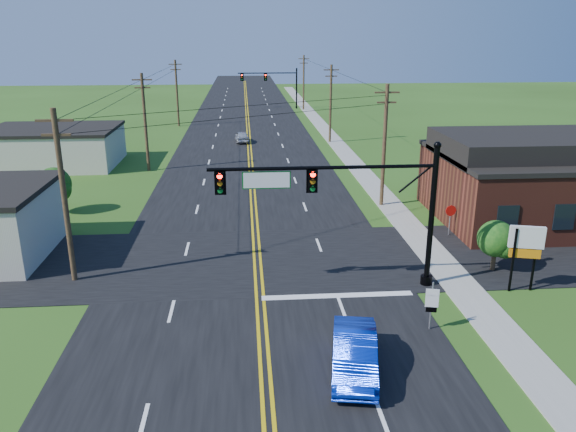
{
  "coord_description": "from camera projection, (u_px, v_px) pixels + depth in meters",
  "views": [
    {
      "loc": [
        -0.42,
        -17.87,
        12.38
      ],
      "look_at": [
        1.78,
        10.0,
        3.27
      ],
      "focal_mm": 35.0,
      "sensor_mm": 36.0,
      "label": 1
    }
  ],
  "objects": [
    {
      "name": "road_main",
      "position": [
        247.0,
        140.0,
        68.19
      ],
      "size": [
        16.0,
        220.0,
        0.04
      ],
      "primitive_type": "cube",
      "color": "black",
      "rests_on": "ground"
    },
    {
      "name": "route_sign",
      "position": [
        432.0,
        302.0,
        24.21
      ],
      "size": [
        0.56,
        0.16,
        2.27
      ],
      "rotation": [
        0.0,
        0.0,
        -0.23
      ],
      "color": "slate",
      "rests_on": "ground"
    },
    {
      "name": "sidewalk",
      "position": [
        348.0,
        156.0,
        59.49
      ],
      "size": [
        2.0,
        160.0,
        0.08
      ],
      "primitive_type": "cube",
      "color": "gray",
      "rests_on": "ground"
    },
    {
      "name": "signal_mast_far",
      "position": [
        271.0,
        82.0,
        95.55
      ],
      "size": [
        10.98,
        0.6,
        7.48
      ],
      "color": "black",
      "rests_on": "ground"
    },
    {
      "name": "blue_car",
      "position": [
        355.0,
        354.0,
        21.32
      ],
      "size": [
        2.43,
        4.93,
        1.55
      ],
      "primitive_type": "imported",
      "rotation": [
        0.0,
        0.0,
        -0.17
      ],
      "color": "#0829B8",
      "rests_on": "ground"
    },
    {
      "name": "pylon_sign",
      "position": [
        526.0,
        244.0,
        27.59
      ],
      "size": [
        1.68,
        0.64,
        3.43
      ],
      "rotation": [
        0.0,
        0.0,
        -0.25
      ],
      "color": "black",
      "rests_on": "ground"
    },
    {
      "name": "tree_left",
      "position": [
        54.0,
        184.0,
        39.93
      ],
      "size": [
        2.4,
        2.4,
        3.37
      ],
      "color": "#352018",
      "rests_on": "ground"
    },
    {
      "name": "brick_building",
      "position": [
        542.0,
        186.0,
        38.63
      ],
      "size": [
        14.2,
        11.2,
        4.7
      ],
      "color": "#5C261A",
      "rests_on": "ground"
    },
    {
      "name": "road_cross",
      "position": [
        254.0,
        260.0,
        32.17
      ],
      "size": [
        70.0,
        10.0,
        0.04
      ],
      "primitive_type": "cube",
      "color": "black",
      "rests_on": "ground"
    },
    {
      "name": "utility_pole_right_a",
      "position": [
        384.0,
        144.0,
        40.93
      ],
      "size": [
        1.8,
        0.28,
        9.0
      ],
      "color": "#352018",
      "rests_on": "ground"
    },
    {
      "name": "stop_sign",
      "position": [
        451.0,
        214.0,
        35.64
      ],
      "size": [
        0.73,
        0.11,
        2.04
      ],
      "rotation": [
        0.0,
        0.0,
        0.08
      ],
      "color": "slate",
      "rests_on": "ground"
    },
    {
      "name": "shrub_corner",
      "position": [
        496.0,
        239.0,
        30.21
      ],
      "size": [
        2.0,
        2.0,
        2.86
      ],
      "color": "#352018",
      "rests_on": "ground"
    },
    {
      "name": "utility_pole_right_b",
      "position": [
        331.0,
        102.0,
        65.57
      ],
      "size": [
        1.8,
        0.28,
        9.0
      ],
      "color": "#352018",
      "rests_on": "ground"
    },
    {
      "name": "utility_pole_right_c",
      "position": [
        304.0,
        81.0,
        94.01
      ],
      "size": [
        1.8,
        0.28,
        9.0
      ],
      "color": "#352018",
      "rests_on": "ground"
    },
    {
      "name": "cream_bldg_far",
      "position": [
        54.0,
        147.0,
        54.82
      ],
      "size": [
        12.2,
        9.2,
        3.7
      ],
      "color": "#BAB19E",
      "rests_on": "ground"
    },
    {
      "name": "utility_pole_left_b",
      "position": [
        145.0,
        121.0,
        51.8
      ],
      "size": [
        1.8,
        0.28,
        9.0
      ],
      "color": "#352018",
      "rests_on": "ground"
    },
    {
      "name": "utility_pole_left_a",
      "position": [
        64.0,
        194.0,
        28.11
      ],
      "size": [
        1.8,
        0.28,
        9.0
      ],
      "color": "#352018",
      "rests_on": "ground"
    },
    {
      "name": "utility_pole_left_c",
      "position": [
        177.0,
        92.0,
        77.39
      ],
      "size": [
        1.8,
        0.28,
        9.0
      ],
      "color": "#352018",
      "rests_on": "ground"
    },
    {
      "name": "tree_right_back",
      "position": [
        446.0,
        159.0,
        45.84
      ],
      "size": [
        3.0,
        3.0,
        4.1
      ],
      "color": "#352018",
      "rests_on": "ground"
    },
    {
      "name": "signal_mast_main",
      "position": [
        344.0,
        198.0,
        27.24
      ],
      "size": [
        11.3,
        0.6,
        7.48
      ],
      "color": "black",
      "rests_on": "ground"
    },
    {
      "name": "ground",
      "position": [
        261.0,
        384.0,
        20.8
      ],
      "size": [
        260.0,
        260.0,
        0.0
      ],
      "primitive_type": "plane",
      "color": "#274714",
      "rests_on": "ground"
    },
    {
      "name": "distant_car",
      "position": [
        242.0,
        137.0,
        66.79
      ],
      "size": [
        1.79,
        3.9,
        1.29
      ],
      "primitive_type": "imported",
      "rotation": [
        0.0,
        0.0,
        3.21
      ],
      "color": "#BABBBF",
      "rests_on": "ground"
    }
  ]
}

